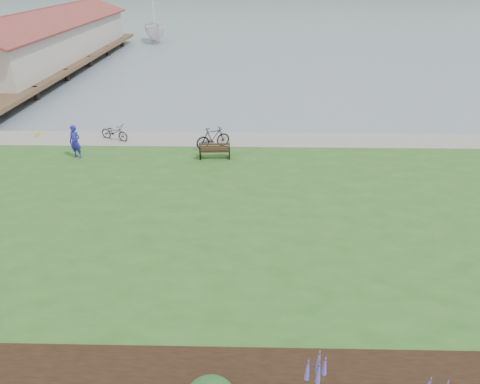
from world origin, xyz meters
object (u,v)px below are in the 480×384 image
object	(u,v)px
park_bench	(215,150)
sailboat	(156,42)
person	(75,139)
bicycle_a	(114,132)

from	to	relation	value
park_bench	sailboat	size ratio (longest dim) A/B	0.05
person	bicycle_a	xyz separation A→B (m)	(1.19, 2.45, -0.52)
person	sailboat	size ratio (longest dim) A/B	0.07
person	park_bench	bearing A→B (deg)	16.28
bicycle_a	park_bench	bearing A→B (deg)	-90.32
park_bench	sailboat	world-z (taller)	sailboat
bicycle_a	person	bearing A→B (deg)	177.23
person	bicycle_a	distance (m)	2.77
park_bench	sailboat	xyz separation A→B (m)	(-10.67, 39.37, -0.86)
park_bench	sailboat	distance (m)	40.80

